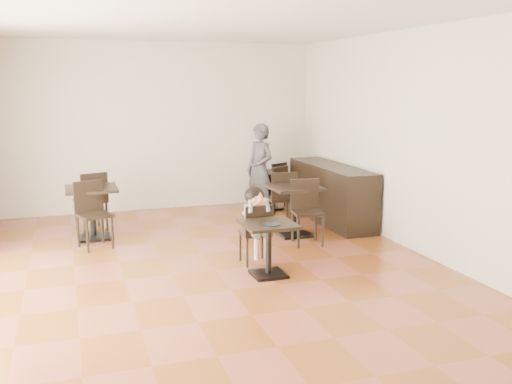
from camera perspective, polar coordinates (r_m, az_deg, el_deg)
name	(u,v)px	position (r m, az deg, el deg)	size (l,w,h in m)	color
floor	(215,270)	(7.60, -4.13, -7.80)	(6.00, 8.00, 0.01)	brown
ceiling	(211,18)	(7.25, -4.49, 16.94)	(6.00, 8.00, 0.01)	silver
wall_back	(161,127)	(11.16, -9.44, 6.46)	(6.00, 0.01, 3.20)	beige
wall_front	(375,221)	(3.57, 11.83, -2.84)	(6.00, 0.01, 3.20)	beige
wall_right	(417,142)	(8.50, 15.76, 4.86)	(0.01, 8.00, 3.20)	beige
child_table	(269,249)	(7.28, 1.26, -5.76)	(0.66, 0.66, 0.69)	black
child_chair	(255,233)	(7.76, -0.12, -4.16)	(0.38, 0.38, 0.83)	black
child	(255,226)	(7.73, -0.12, -3.39)	(0.38, 0.53, 1.05)	gray
plate	(271,224)	(7.10, 1.55, -3.24)	(0.23, 0.23, 0.01)	black
pizza_slice	(259,201)	(7.47, 0.34, -0.87)	(0.24, 0.19, 0.06)	#DCAC78
adult_patron	(260,169)	(10.67, 0.40, 2.32)	(0.61, 0.40, 1.69)	#3D3E42
cafe_table_mid	(294,211)	(9.18, 3.81, -1.88)	(0.77, 0.77, 0.81)	black
cafe_table_left	(93,213)	(9.34, -16.01, -2.04)	(0.78, 0.78, 0.83)	black
cafe_table_back	(269,190)	(11.12, 1.33, 0.19)	(0.70, 0.70, 0.74)	black
chair_mid_a	(282,199)	(9.67, 2.58, -0.72)	(0.44, 0.44, 0.98)	black
chair_mid_b	(308,213)	(8.67, 5.20, -2.10)	(0.44, 0.44, 0.98)	black
chair_left_a	(91,201)	(9.86, -16.20, -0.88)	(0.45, 0.45, 0.99)	black
chair_left_b	(94,215)	(8.78, -15.87, -2.27)	(0.45, 0.45, 0.99)	black
chair_back_a	(273,184)	(11.35, 1.68, 0.79)	(0.40, 0.40, 0.89)	black
chair_back_b	(287,191)	(10.66, 3.09, 0.11)	(0.40, 0.40, 0.89)	black
service_counter	(331,193)	(10.20, 7.50, -0.13)	(0.60, 2.40, 1.00)	black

